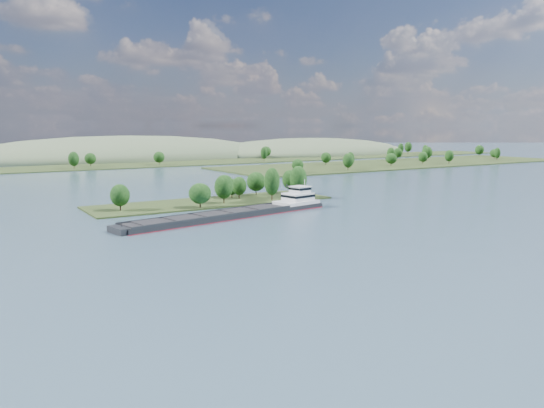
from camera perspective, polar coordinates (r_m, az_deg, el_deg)
ground at (r=166.88m, az=2.52°, el=-2.40°), size 1800.00×1800.00×0.00m
tree_island at (r=219.98m, az=-4.61°, el=1.25°), size 100.00×31.72×14.91m
right_bank at (r=453.19m, az=13.88°, el=4.33°), size 320.00×90.00×14.20m
back_shoreline at (r=427.86m, az=-18.38°, el=3.88°), size 900.00×60.00×15.70m
hill_east at (r=600.67m, az=4.05°, el=5.40°), size 260.00×140.00×36.00m
hill_west at (r=538.14m, az=-15.49°, el=4.77°), size 320.00×160.00×44.00m
cargo_barge at (r=186.20m, az=-3.22°, el=-0.83°), size 84.36×24.59×11.35m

